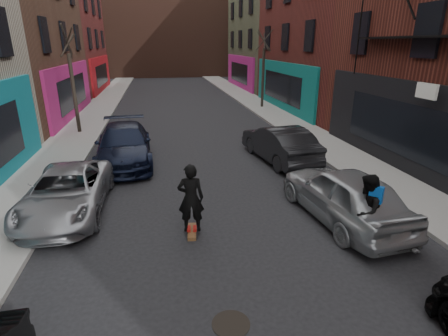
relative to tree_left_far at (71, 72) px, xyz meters
name	(u,v)px	position (x,y,z in m)	size (l,w,h in m)	color
sidewalk_left	(106,100)	(-0.05, 12.00, -3.31)	(2.50, 84.00, 0.13)	gray
sidewalk_right	(244,96)	(12.45, 12.00, -3.31)	(2.50, 84.00, 0.13)	gray
building_far	(165,28)	(6.20, 38.00, 3.62)	(40.00, 10.00, 14.00)	#47281E
tree_left_far	(71,72)	(0.00, 0.00, 0.00)	(2.00, 2.00, 6.50)	black
tree_right_far	(264,61)	(12.40, 6.00, 0.15)	(2.00, 2.00, 6.80)	black
parked_left_far	(67,192)	(1.60, -10.12, -2.73)	(2.17, 4.70, 1.31)	#93959B
parked_left_end	(124,145)	(2.91, -5.63, -2.60)	(2.20, 5.40, 1.57)	black
parked_right_far	(344,194)	(9.40, -12.08, -2.59)	(1.86, 4.61, 1.57)	#999DA1
parked_right_end	(279,143)	(9.40, -6.60, -2.61)	(1.62, 4.65, 1.53)	black
skateboard	(192,232)	(5.09, -12.07, -3.33)	(0.22, 0.80, 0.10)	brown
skateboarder	(191,198)	(5.09, -12.07, -2.35)	(0.68, 0.44, 1.86)	black
pedestrian	(365,211)	(9.20, -13.44, -2.43)	(1.16, 1.14, 1.89)	black
manhole	(231,324)	(5.46, -15.41, -3.37)	(0.70, 0.70, 0.01)	black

